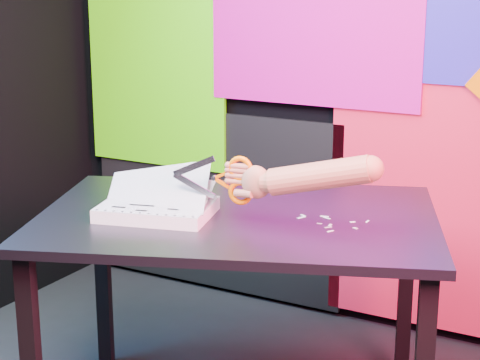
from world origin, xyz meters
The scene contains 7 objects.
room centered at (0.00, 0.00, 1.35)m, with size 3.01×3.01×2.71m.
backdrop centered at (0.06, 1.46, 0.96)m, with size 2.88×0.05×2.08m.
work_table centered at (-0.07, 0.49, 0.67)m, with size 1.48×1.24×0.75m.
printout_stack centered at (-0.29, 0.35, 0.77)m, with size 0.41×0.33×0.18m.
scissors centered at (-0.03, 0.40, 0.89)m, with size 0.26×0.05×0.15m.
hand_forearm centered at (0.20, 0.43, 0.92)m, with size 0.47×0.12×0.16m.
paper_clippings centered at (0.21, 0.55, 0.75)m, with size 0.22×0.17×0.00m.
Camera 1 is at (1.12, -1.65, 1.50)m, focal length 60.00 mm.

